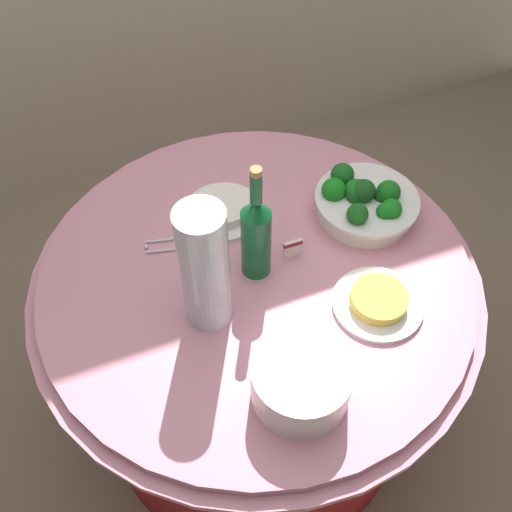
{
  "coord_description": "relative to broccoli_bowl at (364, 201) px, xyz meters",
  "views": [
    {
      "loc": [
        -0.33,
        -0.83,
        1.89
      ],
      "look_at": [
        0.0,
        0.0,
        0.79
      ],
      "focal_mm": 40.28,
      "sensor_mm": 36.0,
      "label": 1
    }
  ],
  "objects": [
    {
      "name": "serving_tongs",
      "position": [
        -0.51,
        0.08,
        -0.04
      ],
      "size": [
        0.17,
        0.08,
        0.01
      ],
      "color": "silver",
      "rests_on": "buffet_table"
    },
    {
      "name": "decorative_fruit_vase",
      "position": [
        -0.49,
        -0.15,
        0.11
      ],
      "size": [
        0.11,
        0.11,
        0.34
      ],
      "color": "silver",
      "rests_on": "buffet_table"
    },
    {
      "name": "broccoli_bowl",
      "position": [
        0.0,
        0.0,
        0.0
      ],
      "size": [
        0.28,
        0.28,
        0.12
      ],
      "color": "white",
      "rests_on": "buffet_table"
    },
    {
      "name": "buffet_table",
      "position": [
        -0.34,
        -0.07,
        -0.41
      ],
      "size": [
        1.16,
        1.16,
        0.74
      ],
      "color": "maroon",
      "rests_on": "ground_plane"
    },
    {
      "name": "food_plate_rice",
      "position": [
        -0.35,
        0.14,
        -0.03
      ],
      "size": [
        0.22,
        0.22,
        0.04
      ],
      "color": "white",
      "rests_on": "buffet_table"
    },
    {
      "name": "food_plate_fried_egg",
      "position": [
        -0.11,
        -0.28,
        -0.03
      ],
      "size": [
        0.22,
        0.22,
        0.04
      ],
      "color": "white",
      "rests_on": "buffet_table"
    },
    {
      "name": "ground_plane",
      "position": [
        -0.34,
        -0.07,
        -0.79
      ],
      "size": [
        6.0,
        6.0,
        0.0
      ],
      "primitive_type": "plane",
      "color": "gray"
    },
    {
      "name": "plate_stack",
      "position": [
        -0.38,
        -0.43,
        0.01
      ],
      "size": [
        0.21,
        0.21,
        0.11
      ],
      "color": "white",
      "rests_on": "buffet_table"
    },
    {
      "name": "wine_bottle",
      "position": [
        -0.34,
        -0.07,
        0.08
      ],
      "size": [
        0.07,
        0.07,
        0.34
      ],
      "color": "#105027",
      "rests_on": "buffet_table"
    },
    {
      "name": "label_placard_front",
      "position": [
        -0.24,
        -0.06,
        -0.02
      ],
      "size": [
        0.05,
        0.01,
        0.05
      ],
      "color": "white",
      "rests_on": "buffet_table"
    }
  ]
}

